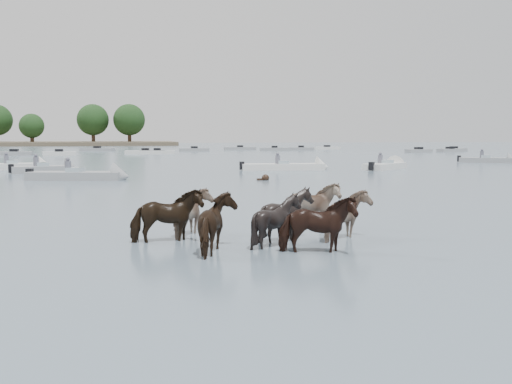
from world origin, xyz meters
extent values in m
plane|color=#4B5D6C|center=(0.00, 0.00, 0.00)|extent=(400.00, 400.00, 0.00)
imported|color=black|center=(-3.21, 0.14, 0.57)|extent=(1.76, 0.94, 1.43)
imported|color=#7B6A53|center=(-2.45, 0.92, 0.52)|extent=(1.20, 1.37, 1.32)
imported|color=black|center=(-0.35, -0.27, 0.57)|extent=(1.62, 1.53, 1.43)
imported|color=tan|center=(0.84, 1.50, 0.56)|extent=(1.77, 1.04, 1.41)
imported|color=black|center=(-2.16, -1.28, 0.57)|extent=(1.37, 1.55, 1.42)
imported|color=black|center=(-0.78, -0.92, 0.53)|extent=(1.44, 1.34, 1.35)
imported|color=black|center=(-0.13, -1.88, 0.56)|extent=(1.79, 1.09, 1.41)
imported|color=#85725A|center=(1.17, -0.53, 0.53)|extent=(1.61, 1.70, 1.34)
sphere|color=black|center=(3.77, 18.08, 0.12)|extent=(0.44, 0.44, 0.44)
cube|color=black|center=(3.52, 18.08, 0.02)|extent=(0.50, 0.22, 0.18)
cube|color=gray|center=(-9.66, 28.01, 0.20)|extent=(4.27, 2.54, 0.55)
cone|color=gray|center=(-7.72, 28.50, 0.20)|extent=(1.27, 1.77, 1.60)
cube|color=#99ADB7|center=(-9.66, 28.01, 0.55)|extent=(1.05, 1.28, 0.35)
cube|color=black|center=(-11.60, 27.51, 0.35)|extent=(0.43, 0.43, 0.60)
cylinder|color=#595966|center=(-10.06, 28.01, 0.75)|extent=(0.36, 0.36, 0.70)
sphere|color=#595966|center=(-10.06, 28.01, 1.20)|extent=(0.24, 0.24, 0.24)
cube|color=gray|center=(-6.92, 20.87, 0.20)|extent=(5.64, 2.98, 0.55)
cone|color=gray|center=(-4.31, 20.15, 0.20)|extent=(1.29, 1.78, 1.60)
cube|color=#99ADB7|center=(-6.92, 20.87, 0.55)|extent=(1.07, 1.29, 0.35)
cube|color=black|center=(-9.52, 21.59, 0.35)|extent=(0.43, 0.43, 0.60)
cylinder|color=#595966|center=(-7.32, 20.87, 0.75)|extent=(0.36, 0.36, 0.70)
sphere|color=#595966|center=(-7.32, 20.87, 1.20)|extent=(0.24, 0.24, 0.24)
cube|color=silver|center=(7.44, 27.30, 0.20)|extent=(6.29, 2.21, 0.55)
cone|color=silver|center=(10.51, 26.99, 0.20)|extent=(1.06, 1.68, 1.60)
cube|color=#99ADB7|center=(7.44, 27.30, 0.55)|extent=(0.91, 1.19, 0.35)
cube|color=black|center=(4.38, 27.61, 0.35)|extent=(0.38, 0.38, 0.60)
cylinder|color=#595966|center=(7.04, 27.30, 0.75)|extent=(0.36, 0.36, 0.70)
sphere|color=#595966|center=(7.04, 27.30, 1.20)|extent=(0.24, 0.24, 0.24)
cube|color=silver|center=(15.31, 26.38, 0.20)|extent=(4.68, 4.32, 0.55)
cone|color=silver|center=(17.14, 27.92, 0.20)|extent=(1.72, 1.80, 1.60)
cube|color=#99ADB7|center=(15.31, 26.38, 0.55)|extent=(1.33, 1.37, 0.35)
cube|color=black|center=(13.49, 24.83, 0.35)|extent=(0.49, 0.49, 0.60)
cylinder|color=#595966|center=(14.91, 26.38, 0.75)|extent=(0.36, 0.36, 0.70)
sphere|color=#595966|center=(14.91, 26.38, 1.20)|extent=(0.24, 0.24, 0.24)
cube|color=gray|center=(29.72, 34.35, 0.20)|extent=(4.85, 4.01, 0.55)
cube|color=#99ADB7|center=(29.72, 34.35, 0.55)|extent=(1.29, 1.38, 0.35)
cube|color=black|center=(27.74, 35.69, 0.35)|extent=(0.49, 0.49, 0.60)
cylinder|color=#595966|center=(29.32, 34.35, 0.75)|extent=(0.36, 0.36, 0.70)
sphere|color=#595966|center=(29.32, 34.35, 1.20)|extent=(0.24, 0.24, 0.24)
cube|color=silver|center=(-12.40, 32.44, 0.20)|extent=(4.99, 2.60, 0.55)
cone|color=silver|center=(-10.08, 32.96, 0.20)|extent=(1.23, 1.76, 1.60)
cube|color=#99ADB7|center=(-12.40, 32.44, 0.55)|extent=(1.03, 1.27, 0.35)
cylinder|color=#595966|center=(-12.80, 32.44, 0.75)|extent=(0.36, 0.36, 0.70)
sphere|color=#595966|center=(-12.80, 32.44, 1.20)|extent=(0.24, 0.24, 0.24)
cube|color=gray|center=(-18.15, 66.28, 0.22)|extent=(4.59, 1.69, 0.60)
cube|color=black|center=(-18.15, 66.28, 0.60)|extent=(1.04, 1.04, 0.50)
cube|color=silver|center=(-12.36, 64.42, 0.22)|extent=(4.27, 2.18, 0.60)
cube|color=black|center=(-12.36, 64.42, 0.60)|extent=(1.16, 1.16, 0.50)
cube|color=gray|center=(-8.45, 86.24, 0.22)|extent=(5.94, 3.46, 0.60)
cube|color=black|center=(-8.45, 86.24, 0.60)|extent=(1.29, 1.29, 0.50)
cube|color=silver|center=(-1.11, 68.18, 0.22)|extent=(5.81, 2.36, 0.60)
cube|color=black|center=(-1.11, 68.18, 0.60)|extent=(1.14, 1.14, 0.50)
cube|color=silver|center=(0.52, 67.63, 0.22)|extent=(5.00, 1.87, 0.60)
cube|color=black|center=(0.52, 67.63, 0.60)|extent=(1.07, 1.07, 0.50)
cube|color=gray|center=(7.40, 80.93, 0.22)|extent=(4.95, 1.88, 0.60)
cube|color=black|center=(7.40, 80.93, 0.60)|extent=(1.08, 1.08, 0.50)
cube|color=gray|center=(16.80, 88.55, 0.22)|extent=(5.84, 1.59, 0.60)
cube|color=black|center=(16.80, 88.55, 0.60)|extent=(1.01, 1.01, 0.50)
cube|color=gray|center=(21.61, 82.03, 0.22)|extent=(5.25, 2.47, 0.60)
cube|color=black|center=(21.61, 82.03, 0.60)|extent=(1.18, 1.18, 0.50)
cube|color=gray|center=(26.95, 83.48, 0.22)|extent=(4.84, 2.51, 0.60)
cube|color=black|center=(26.95, 83.48, 0.60)|extent=(1.20, 1.20, 0.50)
cube|color=silver|center=(33.19, 87.03, 0.22)|extent=(4.93, 1.51, 0.60)
cube|color=black|center=(33.19, 87.03, 0.60)|extent=(1.00, 1.00, 0.50)
cube|color=gray|center=(40.43, 66.02, 0.22)|extent=(4.58, 2.45, 0.60)
cube|color=black|center=(40.43, 66.02, 0.60)|extent=(1.20, 1.20, 0.50)
cube|color=gray|center=(46.49, 67.04, 0.22)|extent=(4.65, 2.61, 0.60)
cube|color=black|center=(46.49, 67.04, 0.60)|extent=(1.23, 1.23, 0.50)
cube|color=gray|center=(49.45, 70.66, 0.22)|extent=(4.69, 2.12, 0.60)
cube|color=black|center=(49.45, 70.66, 0.60)|extent=(1.13, 1.13, 0.50)
cylinder|color=#382619|center=(-27.62, 146.41, 1.45)|extent=(1.00, 1.00, 2.90)
sphere|color=black|center=(-27.62, 146.41, 5.24)|extent=(6.45, 6.45, 6.45)
cylinder|color=#382619|center=(-12.21, 150.96, 1.96)|extent=(1.00, 1.00, 3.91)
sphere|color=black|center=(-12.21, 150.96, 7.07)|extent=(8.70, 8.70, 8.70)
cylinder|color=#382619|center=(-2.34, 148.60, 1.96)|extent=(1.00, 1.00, 3.92)
sphere|color=black|center=(-2.34, 148.60, 7.07)|extent=(8.71, 8.71, 8.71)
camera|label=1|loc=(-4.19, -13.31, 2.53)|focal=39.55mm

